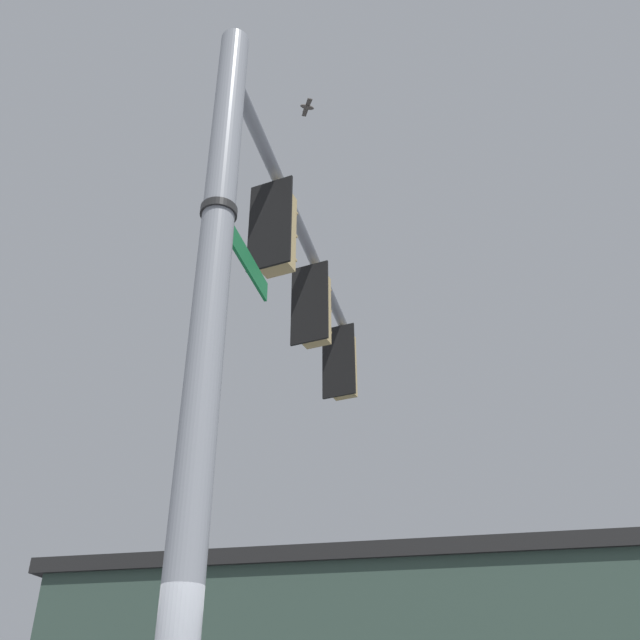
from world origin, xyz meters
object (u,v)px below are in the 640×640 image
Objects in this scene: bird_flying at (307,107)px; traffic_light_nearest_pole at (277,232)px; traffic_light_mid_inner at (315,309)px; street_name_sign at (233,237)px; traffic_light_mid_outer at (343,365)px.

traffic_light_nearest_pole is at bearing -73.69° from bird_flying.
traffic_light_mid_inner is 3.19m from street_name_sign.
bird_flying is at bearing 137.96° from traffic_light_mid_inner.
traffic_light_mid_inner is 3.54× the size of bird_flying.
traffic_light_mid_inner is 1.00× the size of traffic_light_mid_outer.
traffic_light_nearest_pole is 3.54× the size of bird_flying.
bird_flying is (0.00, -1.46, 4.33)m from traffic_light_mid_outer.
traffic_light_mid_inner is at bearing -80.42° from traffic_light_mid_outer.
traffic_light_mid_outer is at bearing 99.54° from street_name_sign.
bird_flying is at bearing 103.69° from street_name_sign.
traffic_light_nearest_pole and traffic_light_mid_inner have the same top height.
street_name_sign is at bearing -80.48° from traffic_light_mid_inner.
traffic_light_nearest_pole is at bearing -80.42° from traffic_light_mid_outer.
traffic_light_mid_inner is at bearing -42.04° from bird_flying.
bird_flying reaches higher than traffic_light_mid_inner.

